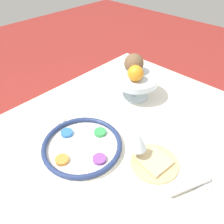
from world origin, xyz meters
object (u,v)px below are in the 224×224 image
object	(u,v)px
seder_plate	(82,146)
wine_glass	(138,142)
fruit_stand	(136,81)
orange_fruit	(135,73)
bread_plate	(154,162)
coconut	(134,63)
napkin_roll	(188,184)

from	to	relation	value
seder_plate	wine_glass	world-z (taller)	wine_glass
fruit_stand	orange_fruit	bearing A→B (deg)	-150.43
fruit_stand	bread_plate	world-z (taller)	fruit_stand
coconut	seder_plate	bearing A→B (deg)	-166.04
wine_glass	orange_fruit	bearing A→B (deg)	40.91
orange_fruit	bread_plate	xyz separation A→B (m)	(-0.25, -0.31, -0.15)
bread_plate	napkin_roll	world-z (taller)	napkin_roll
coconut	orange_fruit	bearing A→B (deg)	-134.91
bread_plate	napkin_roll	size ratio (longest dim) A/B	1.14
wine_glass	bread_plate	xyz separation A→B (m)	(0.03, -0.07, -0.08)
bread_plate	fruit_stand	bearing A→B (deg)	48.85
seder_plate	napkin_roll	xyz separation A→B (m)	(0.13, -0.39, 0.00)
bread_plate	napkin_roll	bearing A→B (deg)	-91.14
wine_glass	bread_plate	distance (m)	0.11
orange_fruit	napkin_roll	xyz separation A→B (m)	(-0.26, -0.44, -0.14)
fruit_stand	seder_plate	bearing A→B (deg)	-170.19
coconut	napkin_roll	world-z (taller)	coconut
coconut	bread_plate	bearing A→B (deg)	-130.42
fruit_stand	napkin_roll	world-z (taller)	fruit_stand
wine_glass	orange_fruit	xyz separation A→B (m)	(0.28, 0.24, 0.07)
wine_glass	coconut	bearing A→B (deg)	41.63
fruit_stand	coconut	bearing A→B (deg)	56.55
wine_glass	napkin_roll	bearing A→B (deg)	-83.70
seder_plate	bread_plate	size ratio (longest dim) A/B	1.77
coconut	napkin_roll	size ratio (longest dim) A/B	0.62
fruit_stand	orange_fruit	size ratio (longest dim) A/B	2.90
wine_glass	coconut	size ratio (longest dim) A/B	1.34
fruit_stand	napkin_roll	size ratio (longest dim) A/B	1.41
seder_plate	wine_glass	bearing A→B (deg)	-59.28
seder_plate	wine_glass	size ratio (longest dim) A/B	2.45
fruit_stand	orange_fruit	world-z (taller)	orange_fruit
wine_glass	coconut	world-z (taller)	coconut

